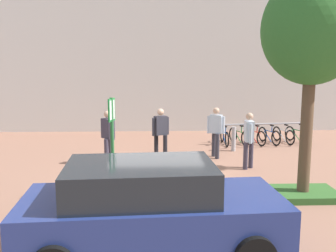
{
  "coord_description": "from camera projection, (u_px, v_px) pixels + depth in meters",
  "views": [
    {
      "loc": [
        -0.03,
        -10.47,
        3.12
      ],
      "look_at": [
        0.39,
        1.19,
        1.24
      ],
      "focal_mm": 40.32,
      "sensor_mm": 36.0,
      "label": 1
    }
  ],
  "objects": [
    {
      "name": "parking_sign_post",
      "position": [
        112.0,
        134.0,
        8.62
      ],
      "size": [
        0.12,
        0.36,
        2.4
      ],
      "color": "#2D7238",
      "rests_on": "ground"
    },
    {
      "name": "tree_sidewalk",
      "position": [
        312.0,
        31.0,
        8.41
      ],
      "size": [
        2.27,
        2.27,
        5.16
      ],
      "color": "brown",
      "rests_on": "ground"
    },
    {
      "name": "car_navy_sedan",
      "position": [
        150.0,
        209.0,
        6.27
      ],
      "size": [
        4.4,
        2.24,
        1.54
      ],
      "color": "navy",
      "rests_on": "ground"
    },
    {
      "name": "person_casual_tan",
      "position": [
        216.0,
        129.0,
        12.75
      ],
      "size": [
        0.58,
        0.47,
        1.72
      ],
      "color": "#2D2D38",
      "rests_on": "ground"
    },
    {
      "name": "bike_at_sign",
      "position": [
        113.0,
        183.0,
        9.0
      ],
      "size": [
        1.67,
        0.42,
        0.86
      ],
      "color": "black",
      "rests_on": "ground"
    },
    {
      "name": "building_facade",
      "position": [
        155.0,
        25.0,
        17.83
      ],
      "size": [
        28.0,
        1.2,
        10.0
      ],
      "primitive_type": "cube",
      "color": "silver",
      "rests_on": "ground"
    },
    {
      "name": "person_shirt_white",
      "position": [
        249.0,
        137.0,
        11.37
      ],
      "size": [
        0.35,
        0.61,
        1.72
      ],
      "color": "#383342",
      "rests_on": "ground"
    },
    {
      "name": "person_suited_navy",
      "position": [
        108.0,
        134.0,
        11.86
      ],
      "size": [
        0.46,
        0.48,
        1.72
      ],
      "color": "#383342",
      "rests_on": "ground"
    },
    {
      "name": "ground_plane",
      "position": [
        156.0,
        175.0,
        10.83
      ],
      "size": [
        60.0,
        60.0,
        0.0
      ],
      "primitive_type": "plane",
      "color": "#936651"
    },
    {
      "name": "bollard_steel",
      "position": [
        234.0,
        139.0,
        13.81
      ],
      "size": [
        0.16,
        0.16,
        0.9
      ],
      "primitive_type": "cylinder",
      "color": "#ADADB2",
      "rests_on": "ground"
    },
    {
      "name": "bike_rack_cluster",
      "position": [
        262.0,
        135.0,
        15.14
      ],
      "size": [
        3.74,
        1.84,
        0.83
      ],
      "color": "#99999E",
      "rests_on": "ground"
    },
    {
      "name": "person_suited_dark",
      "position": [
        161.0,
        131.0,
        12.45
      ],
      "size": [
        0.56,
        0.39,
        1.72
      ],
      "color": "black",
      "rests_on": "ground"
    },
    {
      "name": "planter_strip",
      "position": [
        191.0,
        195.0,
        8.92
      ],
      "size": [
        7.0,
        1.1,
        0.16
      ],
      "primitive_type": "cube",
      "color": "#336028",
      "rests_on": "ground"
    }
  ]
}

